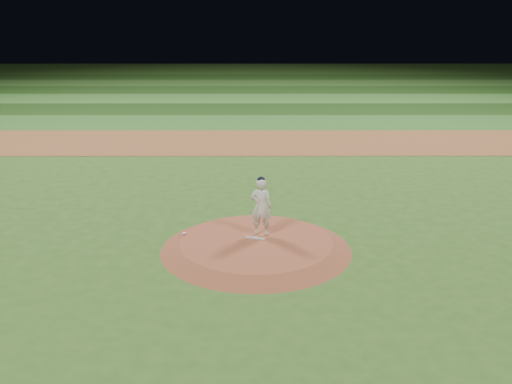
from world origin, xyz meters
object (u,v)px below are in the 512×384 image
Objects in this scene: pitching_rubber at (256,238)px; pitcher_on_mound at (261,207)px; pitchers_mound at (256,245)px; rosin_bag at (184,233)px.

pitcher_on_mound is (0.16, 0.31, 0.87)m from pitching_rubber.
rosin_bag is at bearing 166.32° from pitchers_mound.
rosin_bag is (-2.14, 0.52, 0.16)m from pitchers_mound.
pitchers_mound is at bearing -105.85° from pitcher_on_mound.
pitching_rubber is 2.15m from rosin_bag.
pitcher_on_mound is at bearing 74.15° from pitchers_mound.
pitching_rubber is 0.93m from pitcher_on_mound.
rosin_bag is (-2.12, 0.32, 0.02)m from pitching_rubber.
pitchers_mound is 9.66× the size of pitching_rubber.
pitchers_mound is 3.07× the size of pitcher_on_mound.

